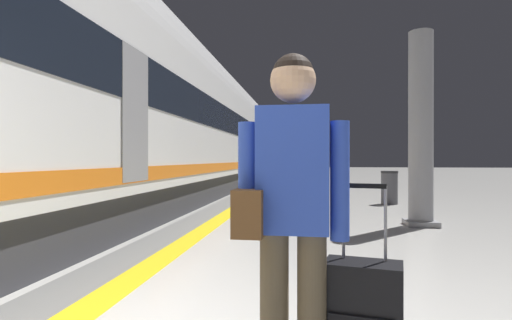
% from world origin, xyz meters
% --- Properties ---
extents(safety_line_strip, '(0.36, 80.00, 0.01)m').
position_xyz_m(safety_line_strip, '(-0.85, 10.00, 0.00)').
color(safety_line_strip, yellow).
rests_on(safety_line_strip, ground).
extents(tactile_edge_band, '(0.75, 80.00, 0.01)m').
position_xyz_m(tactile_edge_band, '(-1.25, 10.00, 0.00)').
color(tactile_edge_band, slate).
rests_on(tactile_edge_band, ground).
extents(high_speed_train, '(2.94, 34.24, 4.97)m').
position_xyz_m(high_speed_train, '(-3.09, 9.57, 2.50)').
color(high_speed_train, '#38383D').
rests_on(high_speed_train, ground).
extents(traveller_foreground, '(0.56, 0.29, 1.76)m').
position_xyz_m(traveller_foreground, '(0.86, 0.54, 1.02)').
color(traveller_foreground, brown).
rests_on(traveller_foreground, ground).
extents(passenger_near, '(0.48, 0.23, 1.56)m').
position_xyz_m(passenger_near, '(0.42, 7.80, 0.91)').
color(passenger_near, brown).
rests_on(passenger_near, ground).
extents(duffel_bag_near, '(0.44, 0.26, 0.36)m').
position_xyz_m(duffel_bag_near, '(0.10, 7.59, 0.15)').
color(duffel_bag_near, black).
rests_on(duffel_bag_near, ground).
extents(platform_pillar, '(0.56, 0.56, 3.60)m').
position_xyz_m(platform_pillar, '(3.02, 6.33, 1.72)').
color(platform_pillar, gray).
rests_on(platform_pillar, ground).
extents(waste_bin, '(0.46, 0.46, 0.91)m').
position_xyz_m(waste_bin, '(3.16, 9.99, 0.46)').
color(waste_bin, '#4C4C51').
rests_on(waste_bin, ground).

